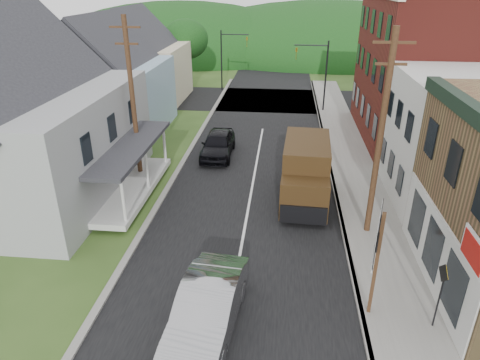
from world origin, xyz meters
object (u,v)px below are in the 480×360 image
(delivery_van, at_px, (306,173))
(warning_sign, at_px, (441,287))
(silver_sedan, at_px, (207,309))
(route_sign_cluster, at_px, (377,250))
(dark_sedan, at_px, (218,144))

(delivery_van, relative_size, warning_sign, 2.32)
(silver_sedan, relative_size, delivery_van, 0.91)
(delivery_van, bearing_deg, warning_sign, -62.90)
(delivery_van, height_order, route_sign_cluster, route_sign_cluster)
(dark_sedan, distance_m, warning_sign, 17.30)
(silver_sedan, bearing_deg, delivery_van, 75.52)
(delivery_van, bearing_deg, silver_sedan, -106.82)
(dark_sedan, bearing_deg, silver_sedan, -82.93)
(route_sign_cluster, relative_size, warning_sign, 1.58)
(warning_sign, bearing_deg, dark_sedan, 117.32)
(dark_sedan, relative_size, warning_sign, 1.96)
(delivery_van, xyz_separation_m, warning_sign, (3.95, -8.78, 0.14))
(silver_sedan, height_order, route_sign_cluster, route_sign_cluster)
(silver_sedan, relative_size, warning_sign, 2.12)
(dark_sedan, distance_m, route_sign_cluster, 15.95)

